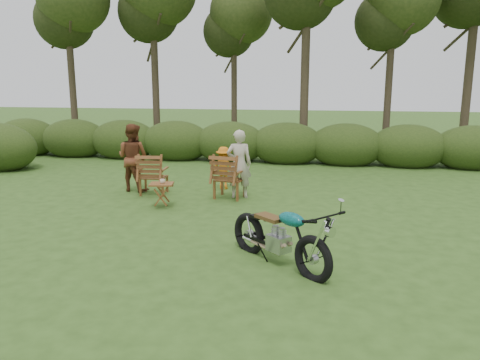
% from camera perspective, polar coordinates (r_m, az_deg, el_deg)
% --- Properties ---
extents(ground, '(80.00, 80.00, 0.00)m').
position_cam_1_polar(ground, '(7.71, -0.31, -8.95)').
color(ground, '#2C4818').
rests_on(ground, ground).
extents(tree_line, '(22.52, 11.62, 8.14)m').
position_cam_1_polar(tree_line, '(16.86, 7.96, 15.40)').
color(tree_line, '#342A1C').
rests_on(tree_line, ground).
extents(motorcycle, '(2.03, 1.92, 1.16)m').
position_cam_1_polar(motorcycle, '(7.34, 4.68, -10.10)').
color(motorcycle, '#0A8E8C').
rests_on(motorcycle, ground).
extents(lawn_chair_right, '(0.85, 0.85, 1.07)m').
position_cam_1_polar(lawn_chair_right, '(11.28, -1.28, -2.19)').
color(lawn_chair_right, brown).
rests_on(lawn_chair_right, ground).
extents(lawn_chair_left, '(0.78, 0.78, 1.03)m').
position_cam_1_polar(lawn_chair_left, '(11.85, -10.40, -1.70)').
color(lawn_chair_left, brown).
rests_on(lawn_chair_left, ground).
extents(side_table, '(0.60, 0.53, 0.55)m').
position_cam_1_polar(side_table, '(10.52, -9.51, -1.85)').
color(side_table, brown).
rests_on(side_table, ground).
extents(cup, '(0.15, 0.15, 0.09)m').
position_cam_1_polar(cup, '(10.46, -9.44, -0.14)').
color(cup, beige).
rests_on(cup, side_table).
extents(adult_a, '(0.66, 0.49, 1.64)m').
position_cam_1_polar(adult_a, '(11.32, -0.12, -2.13)').
color(adult_a, '#C1B49F').
rests_on(adult_a, ground).
extents(adult_b, '(0.95, 0.81, 1.72)m').
position_cam_1_polar(adult_b, '(12.33, -12.75, -1.26)').
color(adult_b, brown).
rests_on(adult_b, ground).
extents(child, '(0.72, 0.43, 1.10)m').
position_cam_1_polar(child, '(12.26, -1.98, -1.05)').
color(child, orange).
rests_on(child, ground).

